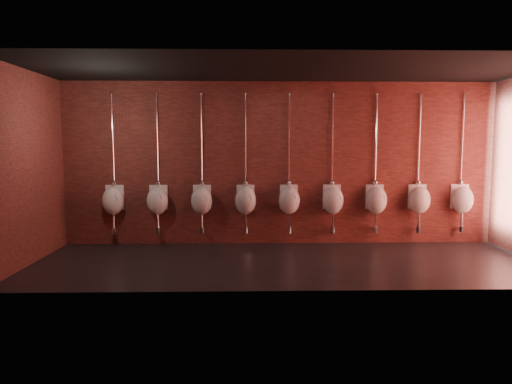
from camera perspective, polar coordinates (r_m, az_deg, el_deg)
The scene contains 11 objects.
ground at distance 7.80m, azimuth 3.79°, elevation -8.76°, with size 8.50×8.50×0.00m, color black.
room_shell at distance 7.54m, azimuth 3.90°, elevation 6.19°, with size 8.54×3.04×3.22m.
urinal_0 at distance 9.29m, azimuth -17.43°, elevation -0.97°, with size 0.42×0.37×2.72m.
urinal_1 at distance 9.09m, azimuth -12.22°, elevation -0.98°, with size 0.42×0.37×2.72m.
urinal_2 at distance 8.97m, azimuth -6.82°, elevation -0.98°, with size 0.42×0.37×2.72m.
urinal_3 at distance 8.93m, azimuth -1.32°, elevation -0.97°, with size 0.42×0.37×2.72m.
urinal_4 at distance 8.97m, azimuth 4.18°, elevation -0.95°, with size 0.42×0.37×2.72m.
urinal_5 at distance 9.09m, azimuth 9.58°, elevation -0.92°, with size 0.42×0.37×2.72m.
urinal_6 at distance 9.29m, azimuth 14.79°, elevation -0.89°, with size 0.42×0.37×2.72m.
urinal_7 at distance 9.57m, azimuth 19.74°, elevation -0.85°, with size 0.42×0.37×2.72m.
urinal_8 at distance 9.91m, azimuth 24.38°, elevation -0.81°, with size 0.42×0.37×2.72m.
Camera 1 is at (-0.69, -7.51, 2.00)m, focal length 32.00 mm.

